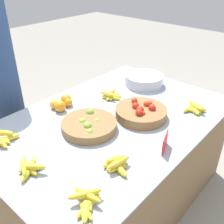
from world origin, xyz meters
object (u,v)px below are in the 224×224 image
tomato_basket (141,112)px  vendor_person (2,94)px  lime_bowl (89,125)px  metal_bowl (144,80)px  price_sign (165,142)px

tomato_basket → vendor_person: vendor_person is taller
lime_bowl → tomato_basket: (0.34, -0.16, 0.01)m
lime_bowl → tomato_basket: 0.38m
tomato_basket → metal_bowl: size_ratio=1.08×
metal_bowl → price_sign: price_sign is taller
tomato_basket → price_sign: 0.37m
price_sign → lime_bowl: bearing=87.0°
lime_bowl → vendor_person: bearing=98.8°
tomato_basket → price_sign: size_ratio=2.82×
tomato_basket → lime_bowl: bearing=155.1°
lime_bowl → metal_bowl: metal_bowl is taller
metal_bowl → vendor_person: (-0.93, 0.71, -0.02)m
metal_bowl → vendor_person: vendor_person is taller
vendor_person → price_sign: bearing=-78.3°
lime_bowl → price_sign: 0.49m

